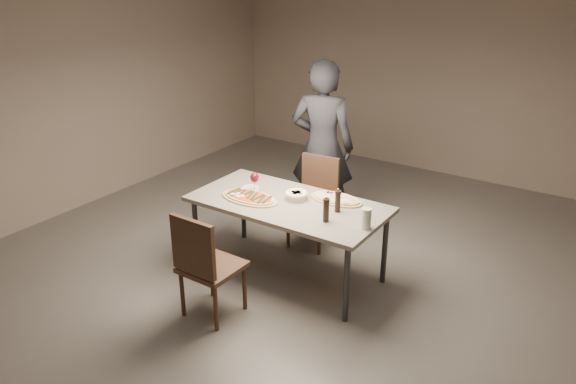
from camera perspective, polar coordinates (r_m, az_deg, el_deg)
The scene contains 14 objects.
room at distance 4.90m, azimuth 0.00°, elevation 5.95°, with size 7.00×7.00×7.00m.
dining_table at distance 5.15m, azimuth 0.00°, elevation -1.61°, with size 1.80×0.90×0.75m.
zucchini_pizza at distance 5.19m, azimuth -3.96°, elevation -0.54°, with size 0.59×0.33×0.05m.
ham_pizza at distance 5.17m, azimuth 4.92°, elevation -0.68°, with size 0.52×0.29×0.04m.
bread_basket at distance 5.17m, azimuth 0.87°, elevation -0.28°, with size 0.21×0.21×0.08m.
oil_dish at distance 5.08m, azimuth 6.46°, elevation -1.30°, with size 0.12×0.12×0.01m.
pepper_mill_left at distance 4.72m, azimuth 3.89°, elevation -1.81°, with size 0.06×0.06×0.23m.
pepper_mill_right at distance 4.91m, azimuth 5.08°, elevation -0.90°, with size 0.06×0.06×0.22m.
carafe at distance 4.64m, azimuth 7.94°, elevation -2.68°, with size 0.09×0.09×0.18m.
wine_glass at distance 5.33m, azimuth -3.42°, elevation 1.41°, with size 0.08×0.08×0.19m.
side_plate at distance 5.43m, azimuth -3.83°, elevation 0.41°, with size 0.17×0.17×0.01m.
chair_near at distance 4.63m, azimuth -8.50°, elevation -7.00°, with size 0.46×0.46×0.96m.
chair_far at distance 5.86m, azimuth 2.80°, elevation -0.37°, with size 0.47×0.47×0.92m.
diner at distance 6.04m, azimuth 3.49°, elevation 4.59°, with size 0.69×0.45×1.88m, color black.
Camera 1 is at (2.60, -3.90, 2.81)m, focal length 35.00 mm.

